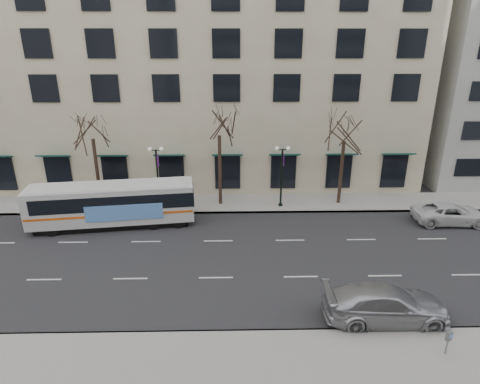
{
  "coord_description": "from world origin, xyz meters",
  "views": [
    {
      "loc": [
        1.01,
        -22.51,
        13.04
      ],
      "look_at": [
        1.49,
        1.31,
        4.0
      ],
      "focal_mm": 30.0,
      "sensor_mm": 36.0,
      "label": 1
    }
  ],
  "objects_px": {
    "tree_far_left": "(91,127)",
    "lamp_post_left": "(158,174)",
    "tree_far_mid": "(219,124)",
    "pay_station": "(448,338)",
    "city_bus": "(113,203)",
    "silver_car": "(386,304)",
    "lamp_post_right": "(282,174)",
    "tree_far_right": "(345,129)",
    "white_pickup": "(450,213)"
  },
  "relations": [
    {
      "from": "tree_far_mid",
      "to": "pay_station",
      "type": "height_order",
      "value": "tree_far_mid"
    },
    {
      "from": "tree_far_right",
      "to": "lamp_post_left",
      "type": "bearing_deg",
      "value": -177.71
    },
    {
      "from": "lamp_post_left",
      "to": "lamp_post_right",
      "type": "distance_m",
      "value": 10.0
    },
    {
      "from": "silver_car",
      "to": "city_bus",
      "type": "bearing_deg",
      "value": 55.94
    },
    {
      "from": "tree_far_right",
      "to": "silver_car",
      "type": "relative_size",
      "value": 1.31
    },
    {
      "from": "tree_far_left",
      "to": "lamp_post_left",
      "type": "relative_size",
      "value": 1.6
    },
    {
      "from": "tree_far_mid",
      "to": "city_bus",
      "type": "xyz_separation_m",
      "value": [
        -7.79,
        -3.78,
        -5.14
      ]
    },
    {
      "from": "tree_far_left",
      "to": "white_pickup",
      "type": "distance_m",
      "value": 28.42
    },
    {
      "from": "lamp_post_right",
      "to": "tree_far_mid",
      "type": "bearing_deg",
      "value": 173.17
    },
    {
      "from": "tree_far_right",
      "to": "city_bus",
      "type": "height_order",
      "value": "tree_far_right"
    },
    {
      "from": "white_pickup",
      "to": "tree_far_right",
      "type": "bearing_deg",
      "value": 65.12
    },
    {
      "from": "city_bus",
      "to": "silver_car",
      "type": "height_order",
      "value": "city_bus"
    },
    {
      "from": "tree_far_left",
      "to": "city_bus",
      "type": "xyz_separation_m",
      "value": [
        2.21,
        -3.78,
        -4.93
      ]
    },
    {
      "from": "tree_far_left",
      "to": "tree_far_right",
      "type": "distance_m",
      "value": 20.0
    },
    {
      "from": "tree_far_right",
      "to": "city_bus",
      "type": "xyz_separation_m",
      "value": [
        -17.79,
        -3.78,
        -4.66
      ]
    },
    {
      "from": "tree_far_mid",
      "to": "pay_station",
      "type": "relative_size",
      "value": 7.37
    },
    {
      "from": "pay_station",
      "to": "silver_car",
      "type": "bearing_deg",
      "value": 102.28
    },
    {
      "from": "lamp_post_left",
      "to": "city_bus",
      "type": "distance_m",
      "value": 4.4
    },
    {
      "from": "tree_far_right",
      "to": "pay_station",
      "type": "bearing_deg",
      "value": -88.98
    },
    {
      "from": "lamp_post_left",
      "to": "lamp_post_right",
      "type": "xyz_separation_m",
      "value": [
        10.0,
        0.0,
        0.0
      ]
    },
    {
      "from": "city_bus",
      "to": "white_pickup",
      "type": "distance_m",
      "value": 25.33
    },
    {
      "from": "tree_far_left",
      "to": "lamp_post_right",
      "type": "xyz_separation_m",
      "value": [
        15.01,
        -0.6,
        -3.75
      ]
    },
    {
      "from": "tree_far_right",
      "to": "lamp_post_left",
      "type": "height_order",
      "value": "tree_far_right"
    },
    {
      "from": "lamp_post_left",
      "to": "city_bus",
      "type": "height_order",
      "value": "lamp_post_left"
    },
    {
      "from": "tree_far_left",
      "to": "pay_station",
      "type": "height_order",
      "value": "tree_far_left"
    },
    {
      "from": "tree_far_left",
      "to": "lamp_post_right",
      "type": "distance_m",
      "value": 15.48
    },
    {
      "from": "lamp_post_left",
      "to": "lamp_post_right",
      "type": "bearing_deg",
      "value": 0.0
    },
    {
      "from": "tree_far_mid",
      "to": "lamp_post_right",
      "type": "distance_m",
      "value": 6.41
    },
    {
      "from": "lamp_post_right",
      "to": "pay_station",
      "type": "bearing_deg",
      "value": -72.62
    },
    {
      "from": "city_bus",
      "to": "pay_station",
      "type": "bearing_deg",
      "value": -44.69
    },
    {
      "from": "lamp_post_left",
      "to": "city_bus",
      "type": "xyz_separation_m",
      "value": [
        -2.8,
        -3.18,
        -1.18
      ]
    },
    {
      "from": "pay_station",
      "to": "lamp_post_right",
      "type": "bearing_deg",
      "value": 84.65
    },
    {
      "from": "tree_far_left",
      "to": "tree_far_mid",
      "type": "height_order",
      "value": "tree_far_mid"
    },
    {
      "from": "lamp_post_left",
      "to": "white_pickup",
      "type": "relative_size",
      "value": 0.95
    },
    {
      "from": "lamp_post_left",
      "to": "pay_station",
      "type": "relative_size",
      "value": 4.49
    },
    {
      "from": "tree_far_mid",
      "to": "silver_car",
      "type": "relative_size",
      "value": 1.39
    },
    {
      "from": "city_bus",
      "to": "silver_car",
      "type": "bearing_deg",
      "value": -41.94
    },
    {
      "from": "tree_far_mid",
      "to": "tree_far_right",
      "type": "bearing_deg",
      "value": -0.0
    },
    {
      "from": "lamp_post_right",
      "to": "city_bus",
      "type": "xyz_separation_m",
      "value": [
        -12.8,
        -3.18,
        -1.18
      ]
    },
    {
      "from": "tree_far_left",
      "to": "pay_station",
      "type": "distance_m",
      "value": 27.45
    },
    {
      "from": "tree_far_right",
      "to": "tree_far_left",
      "type": "bearing_deg",
      "value": 180.0
    },
    {
      "from": "lamp_post_left",
      "to": "tree_far_mid",
      "type": "bearing_deg",
      "value": 6.85
    },
    {
      "from": "tree_far_mid",
      "to": "tree_far_right",
      "type": "relative_size",
      "value": 1.06
    },
    {
      "from": "city_bus",
      "to": "white_pickup",
      "type": "relative_size",
      "value": 2.21
    },
    {
      "from": "tree_far_mid",
      "to": "lamp_post_right",
      "type": "xyz_separation_m",
      "value": [
        5.01,
        -0.6,
        -3.96
      ]
    },
    {
      "from": "white_pickup",
      "to": "lamp_post_right",
      "type": "bearing_deg",
      "value": 77.69
    },
    {
      "from": "tree_far_mid",
      "to": "pay_station",
      "type": "xyz_separation_m",
      "value": [
        10.31,
        -17.55,
        -5.92
      ]
    },
    {
      "from": "tree_far_mid",
      "to": "lamp_post_left",
      "type": "bearing_deg",
      "value": -173.15
    },
    {
      "from": "tree_far_right",
      "to": "city_bus",
      "type": "bearing_deg",
      "value": -167.99
    },
    {
      "from": "tree_far_right",
      "to": "white_pickup",
      "type": "xyz_separation_m",
      "value": [
        7.52,
        -3.87,
        -5.66
      ]
    }
  ]
}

